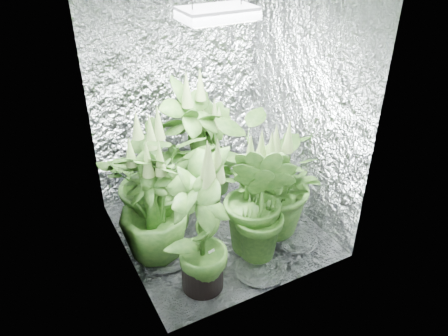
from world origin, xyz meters
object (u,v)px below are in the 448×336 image
plant_c (211,152)px  plant_g (259,201)px  plant_e (271,183)px  plant_b (192,147)px  plant_d (153,206)px  circulation_fan (260,182)px  grow_lamp (217,14)px  plant_f (201,225)px  plant_a (159,177)px

plant_c → plant_g: (-0.10, -0.99, 0.09)m
plant_e → plant_g: bearing=-142.5°
plant_e → plant_g: (-0.22, -0.17, 0.01)m
plant_b → plant_e: plant_b is taller
plant_d → circulation_fan: 1.26m
grow_lamp → circulation_fan: bearing=24.6°
grow_lamp → plant_d: bearing=-174.6°
plant_e → plant_f: (-0.76, -0.28, 0.06)m
grow_lamp → plant_g: size_ratio=0.44×
plant_f → plant_g: bearing=11.7°
circulation_fan → plant_f: bearing=-118.3°
plant_d → circulation_fan: plant_d is taller
plant_a → plant_c: (0.64, 0.33, -0.09)m
plant_e → plant_a: bearing=147.3°
plant_d → plant_e: 0.96m
grow_lamp → plant_f: bearing=-128.0°
grow_lamp → plant_e: (0.35, -0.24, -1.31)m
grow_lamp → plant_b: 1.32m
plant_b → plant_c: plant_b is taller
plant_f → plant_g: 0.55m
plant_f → circulation_fan: bearing=38.5°
plant_g → plant_e: bearing=37.5°
grow_lamp → plant_a: grow_lamp is taller
grow_lamp → plant_g: grow_lamp is taller
plant_b → plant_c: (0.24, 0.10, -0.16)m
circulation_fan → plant_a: bearing=-155.8°
plant_c → plant_d: size_ratio=0.90×
plant_a → plant_d: (-0.17, -0.31, -0.03)m
plant_b → plant_g: bearing=-80.7°
plant_b → plant_f: size_ratio=1.04×
plant_g → circulation_fan: bearing=55.9°
grow_lamp → plant_b: grow_lamp is taller
plant_f → circulation_fan: size_ratio=3.23×
plant_b → plant_a: bearing=-149.8°
plant_g → plant_b: bearing=99.3°
grow_lamp → plant_a: bearing=148.8°
plant_a → plant_e: (0.77, -0.49, -0.01)m
plant_c → circulation_fan: 0.55m
plant_d → circulation_fan: size_ratio=2.80×
grow_lamp → plant_f: (-0.41, -0.52, -1.26)m
grow_lamp → plant_e: grow_lamp is taller
plant_g → circulation_fan: plant_g is taller
grow_lamp → plant_b: bearing=92.3°
plant_a → plant_c: 0.73m
plant_b → plant_g: (0.15, -0.90, -0.07)m
plant_d → plant_g: bearing=-26.6°
plant_a → circulation_fan: plant_a is taller
plant_c → plant_b: bearing=-158.3°
grow_lamp → plant_b: (-0.02, 0.49, -1.23)m
grow_lamp → circulation_fan: grow_lamp is taller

